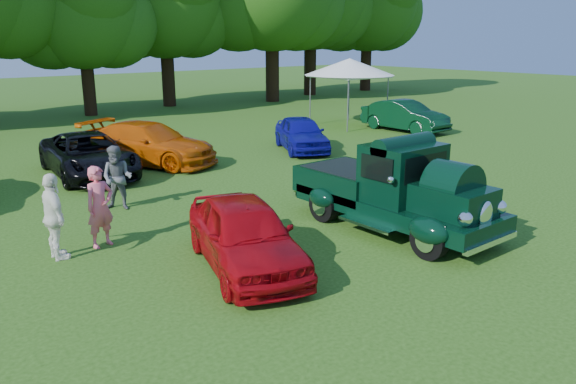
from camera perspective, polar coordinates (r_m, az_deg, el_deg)
ground at (r=12.69m, az=5.83°, el=-4.81°), size 120.00×120.00×0.00m
hero_pickup at (r=13.33m, az=10.64°, el=0.03°), size 2.45×5.26×2.05m
red_convertible at (r=10.94m, az=-4.39°, el=-4.28°), size 2.81×4.36×1.38m
back_car_black at (r=19.32m, az=-19.58°, el=3.57°), size 2.77×5.18×1.38m
back_car_orange at (r=20.54m, az=-13.96°, el=4.81°), size 4.13×5.48×1.48m
back_car_blue at (r=22.41m, az=1.36°, el=5.96°), size 3.20×4.25×1.35m
back_car_green at (r=27.75m, az=11.77°, el=7.59°), size 1.60×4.42×1.45m
spectator_pink at (r=12.62m, az=-18.58°, el=-1.42°), size 0.73×0.56×1.77m
spectator_grey at (r=15.23m, az=-16.94°, el=1.38°), size 1.03×1.04×1.69m
spectator_white at (r=12.20m, az=-22.67°, el=-2.35°), size 0.45×1.06×1.79m
canopy_tent at (r=28.78m, az=6.26°, el=12.48°), size 4.55×4.55×3.36m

